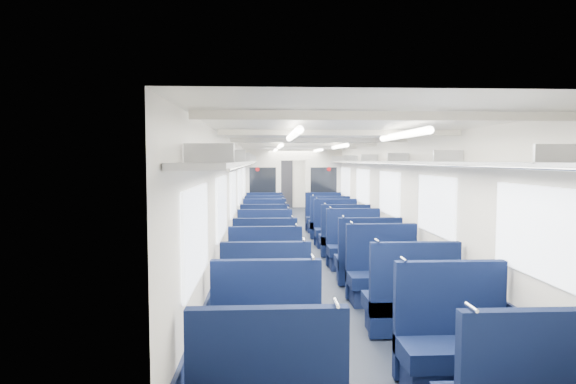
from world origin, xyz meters
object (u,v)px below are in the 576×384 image
at_px(seat_14, 265,232).
at_px(seat_19, 324,219).
at_px(seat_10, 265,251).
at_px(bulkhead, 293,187).
at_px(seat_4, 266,304).
at_px(seat_11, 354,249).
at_px(seat_18, 264,220).
at_px(end_door, 284,184).
at_px(seat_5, 410,305).
at_px(seat_2, 266,346).
at_px(seat_3, 455,348).
at_px(seat_13, 344,240).
at_px(seat_12, 265,239).
at_px(seat_7, 383,278).
at_px(seat_6, 265,283).
at_px(seat_9, 368,263).
at_px(seat_16, 265,224).
at_px(seat_15, 336,232).
at_px(seat_8, 265,264).
at_px(seat_17, 329,225).

relative_size(seat_14, seat_19, 1.00).
bearing_deg(seat_10, bulkhead, 80.69).
distance_m(seat_4, seat_11, 3.71).
bearing_deg(seat_14, seat_18, 90.00).
height_order(end_door, seat_5, end_door).
bearing_deg(seat_5, seat_11, 90.00).
xyz_separation_m(end_door, seat_2, (-0.83, -16.04, -0.65)).
xyz_separation_m(seat_3, seat_13, (0.00, 5.79, 0.00)).
relative_size(seat_11, seat_12, 1.00).
bearing_deg(seat_11, seat_7, -90.00).
bearing_deg(seat_12, bulkhead, 77.53).
bearing_deg(seat_4, seat_6, 90.00).
bearing_deg(seat_18, bulkhead, 28.90).
relative_size(seat_4, seat_9, 1.00).
relative_size(seat_10, seat_12, 1.00).
relative_size(end_door, seat_16, 1.77).
xyz_separation_m(seat_9, seat_14, (-1.66, 3.49, 0.00)).
relative_size(seat_10, seat_13, 1.00).
relative_size(seat_5, seat_19, 1.00).
height_order(seat_3, seat_15, same).
distance_m(end_door, seat_7, 13.69).
distance_m(seat_2, seat_8, 3.42).
distance_m(seat_10, seat_12, 1.31).
xyz_separation_m(seat_11, seat_19, (0.00, 4.53, 0.00)).
xyz_separation_m(seat_13, seat_18, (-1.66, 3.43, 0.00)).
xyz_separation_m(end_door, seat_19, (0.83, -6.95, -0.65)).
height_order(seat_9, seat_18, same).
bearing_deg(seat_7, seat_17, 90.00).
bearing_deg(seat_8, seat_5, -53.92).
bearing_deg(seat_11, seat_6, -125.13).
xyz_separation_m(seat_5, seat_11, (0.00, 3.42, 0.00)).
xyz_separation_m(end_door, seat_8, (-0.83, -12.62, -0.65)).
distance_m(seat_11, seat_18, 4.82).
bearing_deg(seat_17, seat_8, -110.05).
bearing_deg(seat_14, bulkhead, 72.61).
height_order(seat_8, seat_10, same).
bearing_deg(bulkhead, seat_11, -80.55).
bearing_deg(seat_14, seat_7, -69.75).
bearing_deg(seat_13, seat_17, 90.00).
relative_size(seat_3, seat_8, 1.00).
bearing_deg(seat_6, seat_10, 90.00).
distance_m(seat_14, seat_17, 1.98).
bearing_deg(seat_12, seat_11, -36.57).
bearing_deg(seat_17, seat_6, -106.05).
xyz_separation_m(bulkhead, seat_6, (-0.83, -7.34, -0.88)).
bearing_deg(seat_15, bulkhead, 106.78).
height_order(seat_17, seat_19, same).
relative_size(seat_5, seat_6, 1.00).
bearing_deg(seat_10, seat_7, -51.50).
relative_size(seat_6, seat_7, 1.00).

